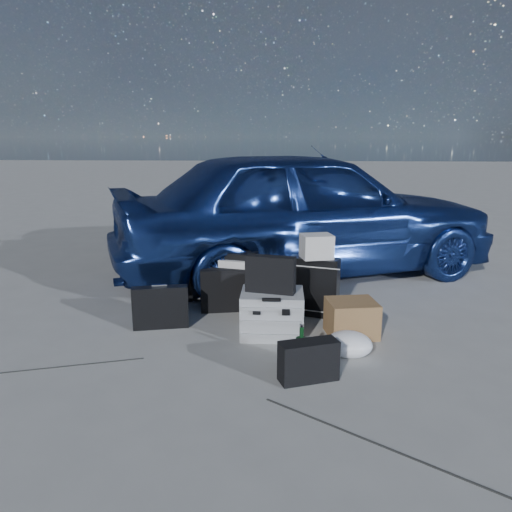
% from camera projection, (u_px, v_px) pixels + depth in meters
% --- Properties ---
extents(ground, '(60.00, 60.00, 0.00)m').
position_uv_depth(ground, '(239.00, 348.00, 3.73)').
color(ground, '#9D9D99').
rests_on(ground, ground).
extents(car, '(4.59, 3.23, 1.45)m').
position_uv_depth(car, '(305.00, 212.00, 5.57)').
color(car, navy).
rests_on(car, ground).
extents(pelican_case, '(0.49, 0.41, 0.35)m').
position_uv_depth(pelican_case, '(272.00, 313.00, 3.96)').
color(pelican_case, '#9D9FA2').
rests_on(pelican_case, ground).
extents(laptop_bag, '(0.40, 0.18, 0.29)m').
position_uv_depth(laptop_bag, '(270.00, 274.00, 3.87)').
color(laptop_bag, black).
rests_on(laptop_bag, pelican_case).
extents(briefcase, '(0.46, 0.20, 0.35)m').
position_uv_depth(briefcase, '(160.00, 307.00, 4.10)').
color(briefcase, black).
rests_on(briefcase, ground).
extents(suitcase_left, '(0.46, 0.25, 0.57)m').
position_uv_depth(suitcase_left, '(169.00, 272.00, 4.76)').
color(suitcase_left, black).
rests_on(suitcase_left, ground).
extents(suitcase_right, '(0.46, 0.27, 0.52)m').
position_uv_depth(suitcase_right, '(314.00, 287.00, 4.38)').
color(suitcase_right, black).
rests_on(suitcase_right, ground).
extents(white_carton, '(0.30, 0.26, 0.21)m').
position_uv_depth(white_carton, '(317.00, 246.00, 4.29)').
color(white_carton, silver).
rests_on(white_carton, suitcase_right).
extents(duffel_bag, '(0.83, 0.48, 0.39)m').
position_uv_depth(duffel_bag, '(243.00, 286.00, 4.62)').
color(duffel_bag, black).
rests_on(duffel_bag, ground).
extents(flat_box_white, '(0.43, 0.36, 0.07)m').
position_uv_depth(flat_box_white, '(243.00, 262.00, 4.58)').
color(flat_box_white, silver).
rests_on(flat_box_white, duffel_bag).
extents(flat_box_black, '(0.30, 0.24, 0.06)m').
position_uv_depth(flat_box_black, '(242.00, 255.00, 4.56)').
color(flat_box_black, black).
rests_on(flat_box_black, flat_box_white).
extents(kraft_bag, '(0.30, 0.18, 0.39)m').
position_uv_depth(kraft_bag, '(264.00, 297.00, 4.30)').
color(kraft_bag, '#9F7845').
rests_on(kraft_bag, ground).
extents(cardboard_box, '(0.43, 0.39, 0.28)m').
position_uv_depth(cardboard_box, '(352.00, 318.00, 3.95)').
color(cardboard_box, olive).
rests_on(cardboard_box, ground).
extents(plastic_bag, '(0.39, 0.35, 0.18)m').
position_uv_depth(plastic_bag, '(349.00, 344.00, 3.58)').
color(plastic_bag, white).
rests_on(plastic_bag, ground).
extents(messenger_bag, '(0.41, 0.27, 0.27)m').
position_uv_depth(messenger_bag, '(308.00, 361.00, 3.21)').
color(messenger_bag, black).
rests_on(messenger_bag, ground).
extents(green_bottle, '(0.08, 0.08, 0.30)m').
position_uv_depth(green_bottle, '(301.00, 348.00, 3.37)').
color(green_bottle, black).
rests_on(green_bottle, ground).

